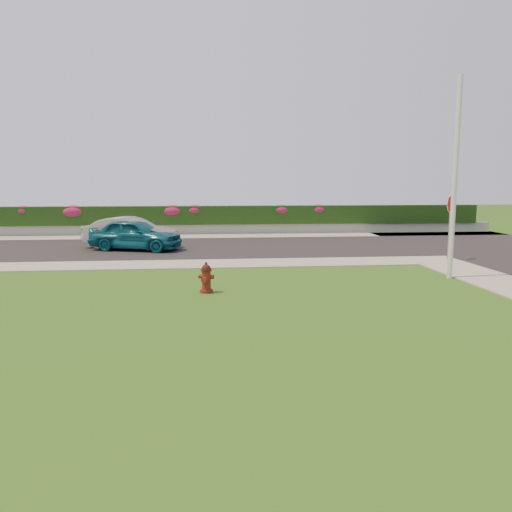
{
  "coord_description": "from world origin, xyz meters",
  "views": [
    {
      "loc": [
        -1.96,
        -9.68,
        3.02
      ],
      "look_at": [
        -0.49,
        4.84,
        0.9
      ],
      "focal_mm": 35.0,
      "sensor_mm": 36.0,
      "label": 1
    }
  ],
  "objects": [
    {
      "name": "flower_clump_b",
      "position": [
        -9.65,
        20.5,
        1.4
      ],
      "size": [
        1.53,
        0.98,
        0.77
      ],
      "primitive_type": "ellipsoid",
      "color": "#B61F4E",
      "rests_on": "hedge"
    },
    {
      "name": "flower_clump_f",
      "position": [
        4.92,
        20.5,
        1.45
      ],
      "size": [
        1.25,
        0.8,
        0.62
      ],
      "primitive_type": "ellipsoid",
      "color": "#B61F4E",
      "rests_on": "hedge"
    },
    {
      "name": "flower_clump_a",
      "position": [
        -12.48,
        20.5,
        1.47
      ],
      "size": [
        1.17,
        0.75,
        0.59
      ],
      "primitive_type": "ellipsoid",
      "color": "#B61F4E",
      "rests_on": "hedge"
    },
    {
      "name": "hedge",
      "position": [
        -1.0,
        20.6,
        1.15
      ],
      "size": [
        32.0,
        0.9,
        1.1
      ],
      "primitive_type": "cube",
      "color": "black",
      "rests_on": "retaining_wall"
    },
    {
      "name": "retaining_wall",
      "position": [
        -1.0,
        20.5,
        0.3
      ],
      "size": [
        34.0,
        0.4,
        0.6
      ],
      "primitive_type": "cube",
      "color": "gray",
      "rests_on": "ground"
    },
    {
      "name": "flower_clump_e",
      "position": [
        2.61,
        20.5,
        1.44
      ],
      "size": [
        1.29,
        0.83,
        0.65
      ],
      "primitive_type": "ellipsoid",
      "color": "#B61F4E",
      "rests_on": "hedge"
    },
    {
      "name": "sedan_silver",
      "position": [
        -5.45,
        14.04,
        0.76
      ],
      "size": [
        4.61,
        2.79,
        1.43
      ],
      "primitive_type": "imported",
      "rotation": [
        0.0,
        0.0,
        1.26
      ],
      "color": "#989BA0",
      "rests_on": "street_far"
    },
    {
      "name": "utility_pole",
      "position": [
        5.83,
        5.4,
        3.15
      ],
      "size": [
        0.16,
        0.16,
        6.31
      ],
      "primitive_type": "cylinder",
      "color": "silver",
      "rests_on": "ground"
    },
    {
      "name": "fire_hydrant",
      "position": [
        -1.97,
        4.05,
        0.41
      ],
      "size": [
        0.45,
        0.42,
        0.86
      ],
      "rotation": [
        0.0,
        0.0,
        -0.33
      ],
      "color": "#4D170C",
      "rests_on": "ground"
    },
    {
      "name": "sidewalk_beyond",
      "position": [
        -1.0,
        19.0,
        0.02
      ],
      "size": [
        34.0,
        2.0,
        0.04
      ],
      "primitive_type": "cube",
      "color": "gray",
      "rests_on": "ground"
    },
    {
      "name": "ground",
      "position": [
        0.0,
        0.0,
        0.0
      ],
      "size": [
        120.0,
        120.0,
        0.0
      ],
      "primitive_type": "plane",
      "color": "black",
      "rests_on": "ground"
    },
    {
      "name": "flower_clump_d",
      "position": [
        -2.64,
        20.5,
        1.45
      ],
      "size": [
        1.25,
        0.8,
        0.62
      ],
      "primitive_type": "ellipsoid",
      "color": "#B61F4E",
      "rests_on": "hedge"
    },
    {
      "name": "stop_sign",
      "position": [
        7.56,
        8.96,
        1.94
      ],
      "size": [
        0.55,
        0.48,
        2.6
      ],
      "rotation": [
        0.0,
        0.0,
        0.32
      ],
      "color": "slate",
      "rests_on": "ground"
    },
    {
      "name": "street_far",
      "position": [
        -5.0,
        14.0,
        0.02
      ],
      "size": [
        26.0,
        8.0,
        0.04
      ],
      "primitive_type": "cube",
      "color": "black",
      "rests_on": "ground"
    },
    {
      "name": "curb_corner",
      "position": [
        7.0,
        9.0,
        0.02
      ],
      "size": [
        2.0,
        2.0,
        0.04
      ],
      "primitive_type": "cube",
      "color": "gray",
      "rests_on": "ground"
    },
    {
      "name": "sedan_teal",
      "position": [
        -5.13,
        13.19,
        0.75
      ],
      "size": [
        4.45,
        2.91,
        1.41
      ],
      "primitive_type": "imported",
      "rotation": [
        0.0,
        0.0,
        1.24
      ],
      "color": "#0C4F61",
      "rests_on": "street_far"
    },
    {
      "name": "flower_clump_c",
      "position": [
        -3.93,
        20.5,
        1.41
      ],
      "size": [
        1.44,
        0.93,
        0.72
      ],
      "primitive_type": "ellipsoid",
      "color": "#B61F4E",
      "rests_on": "hedge"
    },
    {
      "name": "sidewalk_far",
      "position": [
        -6.0,
        9.0,
        0.02
      ],
      "size": [
        24.0,
        2.0,
        0.04
      ],
      "primitive_type": "cube",
      "color": "gray",
      "rests_on": "ground"
    }
  ]
}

